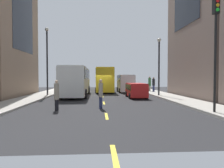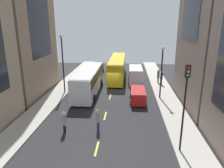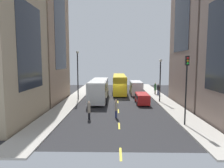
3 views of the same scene
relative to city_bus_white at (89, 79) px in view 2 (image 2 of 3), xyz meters
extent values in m
plane|color=#28282B|center=(3.08, 1.71, -2.01)|extent=(41.47, 41.47, 0.00)
cube|color=#B2ADA3|center=(-4.27, 1.71, -1.93)|extent=(2.79, 44.00, 0.15)
cube|color=#B2ADA3|center=(10.42, 1.71, -1.93)|extent=(2.79, 44.00, 0.15)
cube|color=yellow|center=(3.08, -13.29, -2.00)|extent=(0.16, 2.00, 0.01)
cube|color=yellow|center=(3.08, -7.29, -2.00)|extent=(0.16, 2.00, 0.01)
cube|color=yellow|center=(3.08, -1.29, -2.00)|extent=(0.16, 2.00, 0.01)
cube|color=yellow|center=(3.08, 4.71, -2.00)|extent=(0.16, 2.00, 0.01)
cube|color=yellow|center=(3.08, 10.71, -2.00)|extent=(0.16, 2.00, 0.01)
cube|color=yellow|center=(3.08, 16.71, -2.00)|extent=(0.16, 2.00, 0.01)
cube|color=yellow|center=(3.08, 22.71, -2.00)|extent=(0.16, 2.00, 0.01)
cube|color=#937760|center=(-9.28, -0.66, 9.35)|extent=(6.84, 11.23, 22.72)
cube|color=#1E232D|center=(-9.28, -0.66, 9.35)|extent=(6.90, 6.17, 12.49)
cube|color=silver|center=(0.00, 0.00, -0.23)|extent=(2.55, 11.19, 3.00)
cube|color=black|center=(0.00, 0.00, 0.62)|extent=(2.60, 10.29, 1.20)
cube|color=beige|center=(0.00, 0.00, 1.31)|extent=(2.45, 10.74, 0.08)
cylinder|color=black|center=(-1.17, 3.47, -1.51)|extent=(0.46, 1.00, 1.00)
cylinder|color=black|center=(1.17, 3.47, -1.51)|extent=(0.46, 1.00, 1.00)
cylinder|color=black|center=(-1.17, -3.47, -1.51)|extent=(0.46, 1.00, 1.00)
cylinder|color=black|center=(1.17, -3.47, -1.51)|extent=(0.46, 1.00, 1.00)
cube|color=yellow|center=(3.48, 8.83, -0.15)|extent=(2.45, 13.58, 3.30)
cube|color=black|center=(3.48, 8.83, 0.71)|extent=(2.50, 12.49, 1.48)
cube|color=gold|center=(3.48, 8.83, 1.54)|extent=(2.35, 13.04, 0.08)
cylinder|color=black|center=(2.35, 13.04, -1.63)|extent=(0.44, 0.76, 0.76)
cylinder|color=black|center=(4.61, 13.04, -1.63)|extent=(0.44, 0.76, 0.76)
cylinder|color=black|center=(2.35, 4.62, -1.63)|extent=(0.44, 0.76, 0.76)
cylinder|color=black|center=(4.61, 4.62, -1.63)|extent=(0.44, 0.76, 0.76)
cube|color=white|center=(6.60, 5.64, -0.66)|extent=(2.05, 5.62, 2.30)
cube|color=black|center=(6.60, 5.64, 0.10)|extent=(2.09, 5.17, 0.69)
cube|color=silver|center=(6.60, 5.64, 0.53)|extent=(1.97, 5.40, 0.08)
cylinder|color=black|center=(5.65, 7.38, -1.65)|extent=(0.37, 0.72, 0.72)
cylinder|color=black|center=(7.54, 7.38, -1.65)|extent=(0.37, 0.72, 0.72)
cylinder|color=black|center=(5.65, 3.89, -1.65)|extent=(0.37, 0.72, 0.72)
cylinder|color=black|center=(7.54, 3.89, -1.65)|extent=(0.37, 0.72, 0.72)
cube|color=red|center=(6.67, -2.79, -1.18)|extent=(1.75, 4.29, 1.31)
cube|color=black|center=(6.67, -2.79, -0.85)|extent=(1.79, 3.95, 0.55)
cube|color=#A91A1A|center=(6.67, -2.79, -0.48)|extent=(1.68, 4.12, 0.08)
cylinder|color=black|center=(5.86, -1.46, -1.70)|extent=(0.32, 0.62, 0.62)
cylinder|color=black|center=(7.47, -1.46, -1.70)|extent=(0.32, 0.62, 0.62)
cylinder|color=black|center=(5.86, -4.13, -1.70)|extent=(0.32, 0.62, 0.62)
cylinder|color=black|center=(7.47, -4.13, -1.70)|extent=(0.32, 0.62, 0.62)
cube|color=black|center=(-0.44, 11.52, -1.19)|extent=(1.76, 4.63, 1.30)
cube|color=black|center=(-0.44, 11.52, -0.86)|extent=(1.80, 4.26, 0.55)
cube|color=black|center=(-0.44, 11.52, -0.50)|extent=(1.69, 4.45, 0.08)
cylinder|color=black|center=(-1.25, 12.96, -1.70)|extent=(0.32, 0.62, 0.62)
cylinder|color=black|center=(0.37, 12.96, -1.70)|extent=(0.32, 0.62, 0.62)
cylinder|color=black|center=(-1.25, 10.08, -1.70)|extent=(0.32, 0.62, 0.62)
cylinder|color=black|center=(0.37, 10.08, -1.70)|extent=(0.32, 0.62, 0.62)
cylinder|color=gray|center=(10.23, 5.59, -1.48)|extent=(0.30, 0.30, 0.76)
cylinder|color=#336B38|center=(10.23, 5.59, -0.49)|extent=(0.40, 0.40, 1.22)
sphere|color=tan|center=(10.23, 5.59, 0.23)|extent=(0.22, 0.22, 0.22)
cylinder|color=black|center=(-0.14, -11.02, -1.65)|extent=(0.25, 0.25, 0.72)
cylinder|color=gray|center=(-0.14, -11.02, -0.75)|extent=(0.33, 0.33, 1.08)
sphere|color=beige|center=(-0.14, -11.02, -0.10)|extent=(0.21, 0.21, 0.21)
cylinder|color=navy|center=(2.78, -10.35, -1.60)|extent=(0.23, 0.23, 0.80)
cylinder|color=gray|center=(2.78, -10.35, -0.70)|extent=(0.30, 0.30, 1.01)
sphere|color=tan|center=(2.78, -10.35, -0.07)|extent=(0.24, 0.24, 0.24)
cylinder|color=navy|center=(10.58, 4.61, -1.42)|extent=(0.29, 0.29, 0.88)
cylinder|color=black|center=(10.58, 4.61, -0.50)|extent=(0.39, 0.39, 0.96)
sphere|color=#8C6647|center=(10.58, 4.61, 0.10)|extent=(0.23, 0.23, 0.23)
cylinder|color=black|center=(9.43, -13.18, 1.00)|extent=(0.14, 0.14, 5.71)
cube|color=black|center=(9.43, -13.18, 4.30)|extent=(0.32, 0.32, 0.90)
sphere|color=red|center=(9.43, -13.36, 4.55)|extent=(0.20, 0.20, 0.20)
sphere|color=orange|center=(9.43, -13.36, 4.30)|extent=(0.20, 0.20, 0.20)
sphere|color=green|center=(9.43, -13.36, 4.05)|extent=(0.20, 0.20, 0.20)
cylinder|color=black|center=(-3.37, -0.22, 1.87)|extent=(0.18, 0.18, 7.45)
sphere|color=silver|center=(-3.37, -0.22, 5.78)|extent=(0.44, 0.44, 0.44)
cylinder|color=black|center=(9.53, -1.56, 1.21)|extent=(0.18, 0.18, 6.14)
sphere|color=silver|center=(9.53, -1.56, 4.46)|extent=(0.44, 0.44, 0.44)
camera|label=1|loc=(2.65, -24.85, 0.17)|focal=33.16mm
camera|label=2|loc=(5.39, -27.43, 7.44)|focal=33.65mm
camera|label=3|loc=(2.75, -32.13, 4.11)|focal=32.03mm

